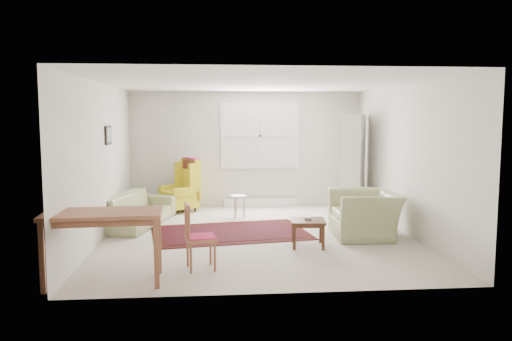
{
  "coord_description": "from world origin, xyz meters",
  "views": [
    {
      "loc": [
        -0.72,
        -8.08,
        1.96
      ],
      "look_at": [
        0.0,
        0.3,
        1.05
      ],
      "focal_mm": 35.0,
      "sensor_mm": 36.0,
      "label": 1
    }
  ],
  "objects": [
    {
      "name": "coffee_table",
      "position": [
        0.7,
        -0.77,
        0.21
      ],
      "size": [
        0.56,
        0.56,
        0.41
      ],
      "primitive_type": null,
      "rotation": [
        0.0,
        0.0,
        -0.12
      ],
      "color": "#432414",
      "rests_on": "ground"
    },
    {
      "name": "wingback_chair",
      "position": [
        -1.43,
        2.23,
        0.55
      ],
      "size": [
        0.92,
        0.91,
        1.11
      ],
      "primitive_type": null,
      "rotation": [
        0.0,
        0.0,
        -0.98
      ],
      "color": "yellow",
      "rests_on": "ground"
    },
    {
      "name": "armchair",
      "position": [
        1.74,
        -0.23,
        0.45
      ],
      "size": [
        1.04,
        1.18,
        0.89
      ],
      "primitive_type": "imported",
      "rotation": [
        0.0,
        0.0,
        -1.61
      ],
      "color": "#929966",
      "rests_on": "ground"
    },
    {
      "name": "room",
      "position": [
        0.02,
        0.21,
        1.26
      ],
      "size": [
        5.04,
        5.54,
        2.51
      ],
      "color": "#BFB0A3",
      "rests_on": "ground"
    },
    {
      "name": "cabinet",
      "position": [
        2.1,
        1.79,
        1.01
      ],
      "size": [
        0.71,
        0.91,
        2.01
      ],
      "primitive_type": null,
      "rotation": [
        0.0,
        0.0,
        -0.41
      ],
      "color": "silver",
      "rests_on": "ground"
    },
    {
      "name": "desk_chair",
      "position": [
        -0.89,
        -1.77,
        0.43
      ],
      "size": [
        0.44,
        0.44,
        0.86
      ],
      "primitive_type": null,
      "rotation": [
        0.0,
        0.0,
        1.75
      ],
      "color": "brown",
      "rests_on": "ground"
    },
    {
      "name": "sofa",
      "position": [
        -2.1,
        0.99,
        0.4
      ],
      "size": [
        1.25,
        2.12,
        0.8
      ],
      "primitive_type": "imported",
      "rotation": [
        0.0,
        0.0,
        1.32
      ],
      "color": "#929966",
      "rests_on": "ground"
    },
    {
      "name": "desk",
      "position": [
        -2.01,
        -2.22,
        0.43
      ],
      "size": [
        1.39,
        0.76,
        0.86
      ],
      "primitive_type": null,
      "rotation": [
        0.0,
        0.0,
        0.06
      ],
      "color": "brown",
      "rests_on": "ground"
    },
    {
      "name": "rug",
      "position": [
        -0.45,
        0.21,
        0.01
      ],
      "size": [
        2.8,
        2.03,
        0.03
      ],
      "primitive_type": null,
      "rotation": [
        0.0,
        0.0,
        0.15
      ],
      "color": "black",
      "rests_on": "ground"
    },
    {
      "name": "stool",
      "position": [
        -0.24,
        1.57,
        0.22
      ],
      "size": [
        0.37,
        0.37,
        0.43
      ],
      "primitive_type": null,
      "rotation": [
        0.0,
        0.0,
        -0.16
      ],
      "color": "white",
      "rests_on": "ground"
    }
  ]
}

